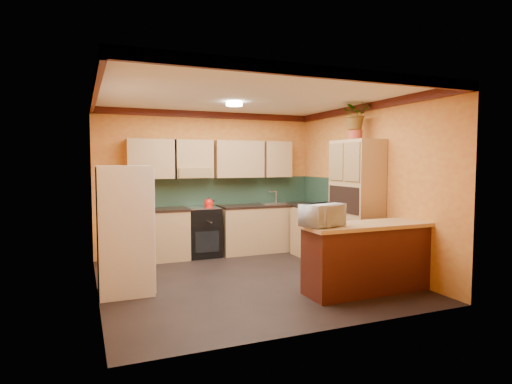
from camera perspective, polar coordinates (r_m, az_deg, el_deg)
room_shell at (r=6.53m, az=-1.79°, el=7.02°), size 4.24×4.24×2.72m
base_cabinets_back at (r=8.19m, az=-2.85°, el=-5.17°), size 3.65×0.60×0.88m
countertop_back at (r=8.13m, az=-2.86°, el=-1.97°), size 3.65×0.62×0.04m
stove at (r=8.00m, az=-7.09°, el=-5.30°), size 0.58×0.58×0.91m
kettle at (r=7.91m, az=-6.33°, el=-1.42°), size 0.18×0.18×0.18m
sink at (r=8.41m, az=2.12°, el=-1.52°), size 0.48×0.40×0.03m
base_cabinets_right at (r=8.12m, az=8.08°, el=-5.28°), size 0.60×0.80×0.88m
countertop_right at (r=8.06m, az=8.11°, el=-2.05°), size 0.62×0.80×0.04m
fridge at (r=5.94m, az=-17.13°, el=-4.83°), size 0.68×0.66×1.70m
pantry at (r=7.11m, az=13.21°, el=-1.71°), size 0.48×0.90×2.10m
fern_pot at (r=7.13m, az=13.12°, el=7.40°), size 0.22×0.22×0.16m
fern at (r=7.16m, az=13.16°, el=10.11°), size 0.55×0.51×0.52m
breakfast_bar at (r=6.01m, az=14.89°, el=-8.66°), size 1.80×0.55×0.88m
bar_top at (r=5.93m, az=14.97°, el=-4.27°), size 1.90×0.65×0.05m
microwave at (r=5.49m, az=8.81°, el=-3.05°), size 0.60×0.49×0.29m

